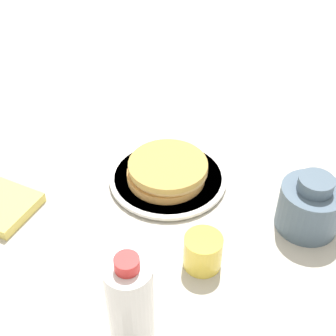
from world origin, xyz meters
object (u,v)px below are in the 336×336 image
(water_bottle_near, at_px, (131,307))
(juice_glass, at_px, (203,252))
(pancake_stack, at_px, (168,170))
(plate, at_px, (168,178))
(cream_jug, at_px, (310,206))

(water_bottle_near, bearing_deg, juice_glass, -90.38)
(pancake_stack, xyz_separation_m, juice_glass, (-0.17, 0.13, -0.00))
(plate, bearing_deg, juice_glass, 142.26)
(pancake_stack, relative_size, juice_glass, 2.55)
(plate, relative_size, juice_glass, 3.69)
(plate, xyz_separation_m, cream_jug, (-0.27, -0.05, 0.04))
(juice_glass, relative_size, water_bottle_near, 0.35)
(juice_glass, bearing_deg, pancake_stack, -37.16)
(plate, xyz_separation_m, pancake_stack, (-0.00, 0.00, 0.03))
(cream_jug, bearing_deg, plate, 11.18)
(pancake_stack, height_order, water_bottle_near, water_bottle_near)
(water_bottle_near, bearing_deg, pancake_stack, -61.00)
(pancake_stack, bearing_deg, water_bottle_near, 119.00)
(pancake_stack, relative_size, water_bottle_near, 0.88)
(juice_glass, xyz_separation_m, water_bottle_near, (0.00, 0.18, 0.05))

